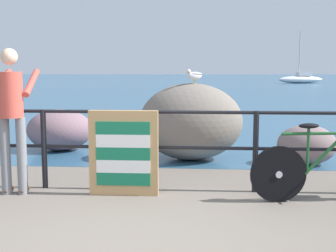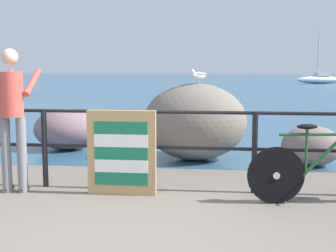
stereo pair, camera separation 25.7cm
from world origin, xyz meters
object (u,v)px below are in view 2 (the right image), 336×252
object	(u,v)px
breakwater_boulder_left	(66,129)
folded_deckchair_stack	(122,153)
person_at_railing	(13,113)
breakwater_boulder_main	(195,122)
bicycle	(334,163)
breakwater_boulder_right	(312,146)
sailboat	(320,79)
seagull	(198,75)

from	to	relation	value
breakwater_boulder_left	folded_deckchair_stack	bearing A→B (deg)	-59.59
person_at_railing	breakwater_boulder_main	xyz separation A→B (m)	(2.13, 2.22, -0.35)
bicycle	breakwater_boulder_left	xyz separation A→B (m)	(-4.19, 2.97, -0.08)
bicycle	breakwater_boulder_main	bearing A→B (deg)	118.63
breakwater_boulder_main	breakwater_boulder_left	bearing A→B (deg)	164.25
person_at_railing	folded_deckchair_stack	xyz separation A→B (m)	(1.36, 0.02, -0.47)
person_at_railing	breakwater_boulder_main	bearing A→B (deg)	-47.28
folded_deckchair_stack	breakwater_boulder_main	world-z (taller)	breakwater_boulder_main
breakwater_boulder_left	breakwater_boulder_right	xyz separation A→B (m)	(4.34, -0.97, -0.07)
breakwater_boulder_main	sailboat	size ratio (longest dim) A/B	0.35
bicycle	folded_deckchair_stack	bearing A→B (deg)	169.84
folded_deckchair_stack	breakwater_boulder_left	world-z (taller)	folded_deckchair_stack
bicycle	breakwater_boulder_right	bearing A→B (deg)	77.37
breakwater_boulder_right	sailboat	world-z (taller)	sailboat
bicycle	seagull	bearing A→B (deg)	118.85
sailboat	folded_deckchair_stack	bearing A→B (deg)	61.79
seagull	folded_deckchair_stack	bearing A→B (deg)	34.38
breakwater_boulder_right	folded_deckchair_stack	bearing A→B (deg)	-143.86
breakwater_boulder_left	sailboat	distance (m)	38.11
folded_deckchair_stack	breakwater_boulder_left	size ratio (longest dim) A/B	0.84
seagull	sailboat	distance (m)	38.14
person_at_railing	breakwater_boulder_right	world-z (taller)	person_at_railing
bicycle	breakwater_boulder_left	distance (m)	5.14
breakwater_boulder_left	breakwater_boulder_main	bearing A→B (deg)	-15.75
breakwater_boulder_main	breakwater_boulder_left	xyz separation A→B (m)	(-2.47, 0.70, -0.26)
breakwater_boulder_right	bicycle	bearing A→B (deg)	-94.18
bicycle	breakwater_boulder_right	world-z (taller)	bicycle
folded_deckchair_stack	breakwater_boulder_right	xyz separation A→B (m)	(2.64, 1.93, -0.20)
breakwater_boulder_main	sailboat	bearing A→B (deg)	74.93
person_at_railing	bicycle	bearing A→B (deg)	-94.24
person_at_railing	sailboat	world-z (taller)	sailboat
person_at_railing	breakwater_boulder_right	distance (m)	4.49
folded_deckchair_stack	breakwater_boulder_main	size ratio (longest dim) A/B	0.60
breakwater_boulder_main	seagull	size ratio (longest dim) A/B	5.44
person_at_railing	sailboat	distance (m)	40.79
breakwater_boulder_main	seagull	bearing A→B (deg)	-58.22
bicycle	breakwater_boulder_main	world-z (taller)	breakwater_boulder_main
seagull	sailboat	size ratio (longest dim) A/B	0.06
folded_deckchair_stack	sailboat	world-z (taller)	sailboat
bicycle	person_at_railing	xyz separation A→B (m)	(-3.85, 0.05, 0.53)
breakwater_boulder_main	seagull	world-z (taller)	seagull
breakwater_boulder_left	breakwater_boulder_right	world-z (taller)	breakwater_boulder_left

